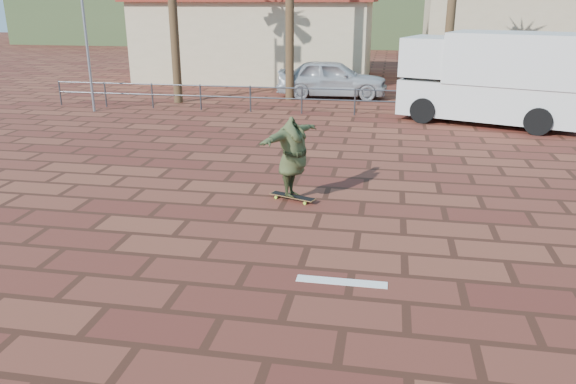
# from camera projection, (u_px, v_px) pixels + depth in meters

# --- Properties ---
(ground) EXTENTS (120.00, 120.00, 0.00)m
(ground) POSITION_uv_depth(u_px,v_px,m) (308.00, 246.00, 9.87)
(ground) COLOR brown
(ground) RESTS_ON ground
(paint_stripe) EXTENTS (1.40, 0.22, 0.01)m
(paint_stripe) POSITION_uv_depth(u_px,v_px,m) (342.00, 282.00, 8.63)
(paint_stripe) COLOR white
(paint_stripe) RESTS_ON ground
(guardrail) EXTENTS (24.06, 0.06, 1.00)m
(guardrail) POSITION_uv_depth(u_px,v_px,m) (355.00, 97.00, 20.81)
(guardrail) COLOR #47494F
(guardrail) RESTS_ON ground
(building_west) EXTENTS (12.60, 7.60, 4.50)m
(building_west) POSITION_uv_depth(u_px,v_px,m) (258.00, 35.00, 30.61)
(building_west) COLOR beige
(building_west) RESTS_ON ground
(building_east) EXTENTS (10.60, 6.60, 5.00)m
(building_east) POSITION_uv_depth(u_px,v_px,m) (521.00, 31.00, 30.02)
(building_east) COLOR beige
(building_east) RESTS_ON ground
(hill_front) EXTENTS (70.00, 18.00, 6.00)m
(hill_front) POSITION_uv_depth(u_px,v_px,m) (382.00, 11.00, 55.41)
(hill_front) COLOR #384C28
(hill_front) RESTS_ON ground
(hill_back) EXTENTS (35.00, 14.00, 8.00)m
(hill_back) POSITION_uv_depth(u_px,v_px,m) (190.00, 0.00, 64.38)
(hill_back) COLOR #384C28
(hill_back) RESTS_ON ground
(longboard) EXTENTS (1.06, 0.58, 0.10)m
(longboard) POSITION_uv_depth(u_px,v_px,m) (293.00, 197.00, 12.11)
(longboard) COLOR olive
(longboard) RESTS_ON ground
(skateboarder) EXTENTS (1.31, 2.19, 1.73)m
(skateboarder) POSITION_uv_depth(u_px,v_px,m) (293.00, 157.00, 11.82)
(skateboarder) COLOR #3E4726
(skateboarder) RESTS_ON longboard
(campervan) EXTENTS (6.43, 4.30, 3.08)m
(campervan) POSITION_uv_depth(u_px,v_px,m) (494.00, 76.00, 19.23)
(campervan) COLOR silver
(campervan) RESTS_ON ground
(car_silver) EXTENTS (4.90, 2.16, 1.64)m
(car_silver) POSITION_uv_depth(u_px,v_px,m) (332.00, 78.00, 24.70)
(car_silver) COLOR #B0B3B8
(car_silver) RESTS_ON ground
(car_white) EXTENTS (4.69, 2.49, 1.47)m
(car_white) POSITION_uv_depth(u_px,v_px,m) (475.00, 95.00, 20.98)
(car_white) COLOR silver
(car_white) RESTS_ON ground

